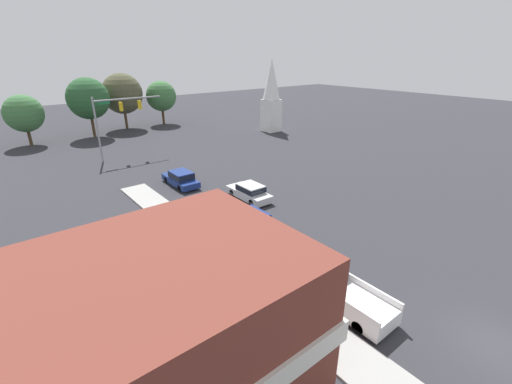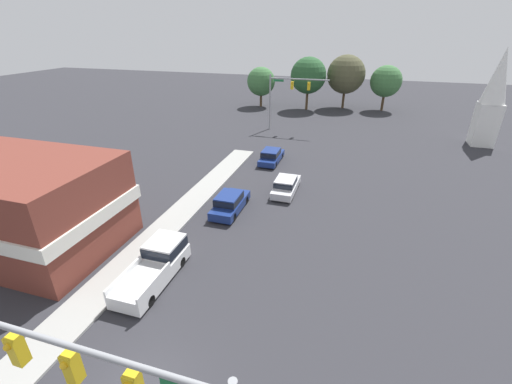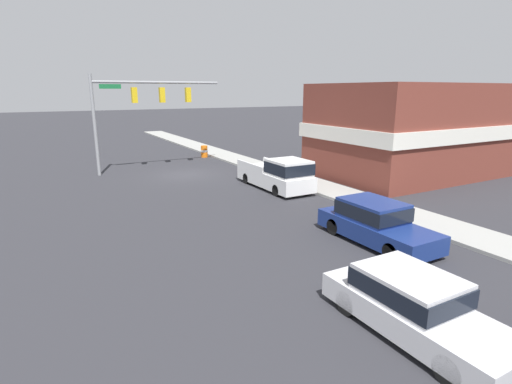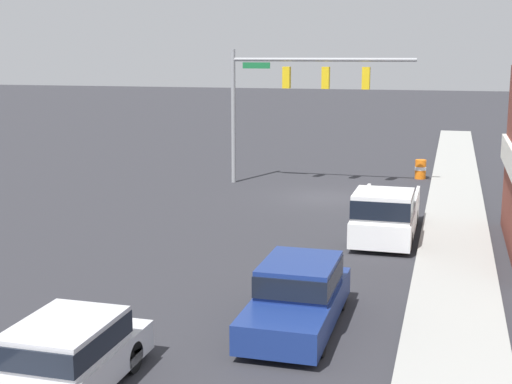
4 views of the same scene
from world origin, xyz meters
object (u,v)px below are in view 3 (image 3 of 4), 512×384
(pickup_truck_parked, at_px, (279,174))
(construction_barrel, at_px, (204,151))
(car_lead, at_px, (375,221))
(car_oncoming, at_px, (413,303))

(pickup_truck_parked, relative_size, construction_barrel, 5.64)
(car_lead, height_order, construction_barrel, car_lead)
(construction_barrel, bearing_deg, car_lead, 85.10)
(car_lead, xyz_separation_m, construction_barrel, (-1.88, -21.95, -0.31))
(car_lead, bearing_deg, pickup_truck_parked, -98.16)
(construction_barrel, bearing_deg, pickup_truck_parked, 87.30)
(car_oncoming, height_order, construction_barrel, car_oncoming)
(pickup_truck_parked, bearing_deg, construction_barrel, -92.70)
(car_lead, relative_size, construction_barrel, 4.79)
(pickup_truck_parked, bearing_deg, car_oncoming, 70.32)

